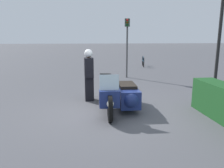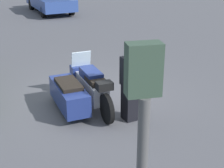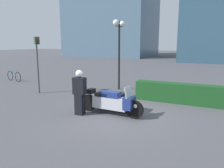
% 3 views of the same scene
% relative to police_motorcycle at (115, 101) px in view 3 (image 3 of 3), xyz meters
% --- Properties ---
extents(ground_plane, '(160.00, 160.00, 0.00)m').
position_rel_police_motorcycle_xyz_m(ground_plane, '(0.19, -0.26, -0.47)').
color(ground_plane, '#4C4C51').
extents(police_motorcycle, '(2.68, 1.21, 1.17)m').
position_rel_police_motorcycle_xyz_m(police_motorcycle, '(0.00, 0.00, 0.00)').
color(police_motorcycle, black).
rests_on(police_motorcycle, ground).
extents(officer_rider, '(0.48, 0.31, 1.73)m').
position_rel_police_motorcycle_xyz_m(officer_rider, '(-1.10, -0.82, 0.44)').
color(officer_rider, black).
rests_on(officer_rider, ground).
extents(hedge_bush_curbside, '(4.12, 0.61, 0.90)m').
position_rel_police_motorcycle_xyz_m(hedge_bush_curbside, '(2.09, 2.59, -0.02)').
color(hedge_bush_curbside, '#19471E').
rests_on(hedge_bush_curbside, ground).
extents(twin_lamp_post, '(0.34, 1.21, 4.00)m').
position_rel_police_motorcycle_xyz_m(twin_lamp_post, '(-1.69, 4.12, 2.60)').
color(twin_lamp_post, black).
rests_on(twin_lamp_post, ground).
extents(traffic_light_far, '(0.22, 0.28, 3.05)m').
position_rel_police_motorcycle_xyz_m(traffic_light_far, '(-5.22, 1.28, 1.56)').
color(traffic_light_far, '#4C4C4C').
rests_on(traffic_light_far, ground).
extents(bicycle_parked, '(1.78, 0.39, 0.78)m').
position_rel_police_motorcycle_xyz_m(bicycle_parked, '(-9.77, 3.42, -0.12)').
color(bicycle_parked, black).
rests_on(bicycle_parked, ground).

